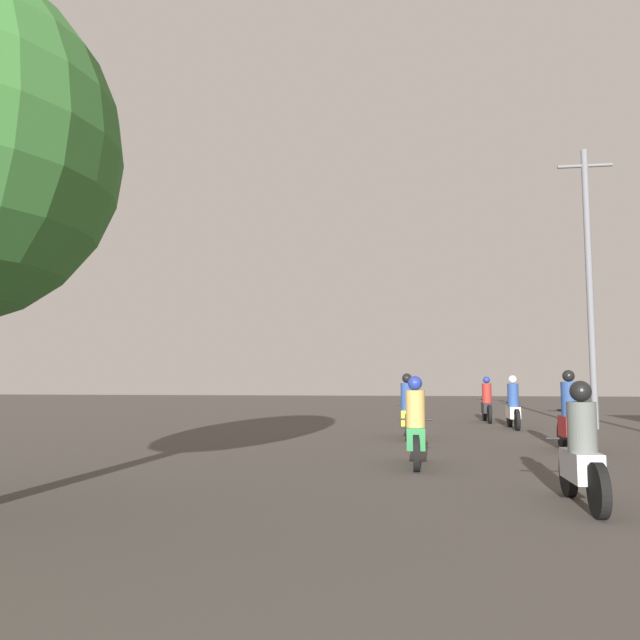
{
  "coord_description": "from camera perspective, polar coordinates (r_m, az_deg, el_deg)",
  "views": [
    {
      "loc": [
        -0.96,
        0.02,
        1.42
      ],
      "look_at": [
        -3.55,
        17.84,
        3.18
      ],
      "focal_mm": 35.0,
      "sensor_mm": 36.0,
      "label": 1
    }
  ],
  "objects": [
    {
      "name": "motorcycle_yellow",
      "position": [
        15.79,
        8.0,
        -8.37
      ],
      "size": [
        0.6,
        2.13,
        1.6
      ],
      "rotation": [
        0.0,
        0.0,
        -0.16
      ],
      "color": "black",
      "rests_on": "ground_plane"
    },
    {
      "name": "motorcycle_black",
      "position": [
        22.42,
        15.01,
        -7.42
      ],
      "size": [
        0.6,
        2.11,
        1.57
      ],
      "rotation": [
        0.0,
        0.0,
        -0.02
      ],
      "color": "black",
      "rests_on": "ground_plane"
    },
    {
      "name": "motorcycle_silver",
      "position": [
        7.82,
        22.81,
        -11.35
      ],
      "size": [
        0.6,
        1.84,
        1.42
      ],
      "rotation": [
        0.0,
        0.0,
        0.12
      ],
      "color": "black",
      "rests_on": "ground_plane"
    },
    {
      "name": "motorcycle_red",
      "position": [
        13.72,
        21.85,
        -8.35
      ],
      "size": [
        0.6,
        1.87,
        1.64
      ],
      "rotation": [
        0.0,
        0.0,
        0.15
      ],
      "color": "black",
      "rests_on": "ground_plane"
    },
    {
      "name": "utility_pole_far",
      "position": [
        20.48,
        23.42,
        3.29
      ],
      "size": [
        1.6,
        0.2,
        8.49
      ],
      "color": "slate",
      "rests_on": "ground_plane"
    },
    {
      "name": "motorcycle_green",
      "position": [
        10.7,
        8.74,
        -9.86
      ],
      "size": [
        0.6,
        1.88,
        1.5
      ],
      "rotation": [
        0.0,
        0.0,
        -0.0
      ],
      "color": "black",
      "rests_on": "ground_plane"
    },
    {
      "name": "motorcycle_white",
      "position": [
        19.52,
        17.24,
        -7.67
      ],
      "size": [
        0.6,
        2.03,
        1.58
      ],
      "rotation": [
        0.0,
        0.0,
        -0.01
      ],
      "color": "black",
      "rests_on": "ground_plane"
    }
  ]
}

